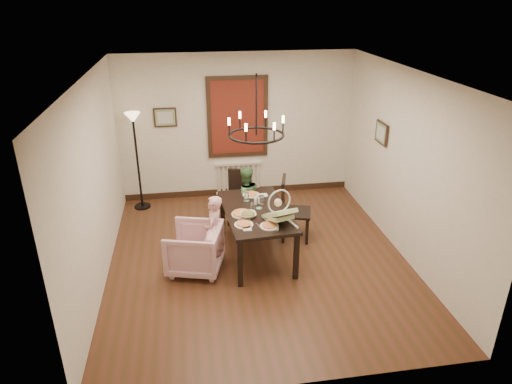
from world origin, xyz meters
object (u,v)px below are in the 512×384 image
object	(u,v)px
dining_table	(256,215)
armchair	(195,249)
chair_far	(239,197)
seated_man	(245,205)
drinking_glass	(252,207)
chair_right	(296,209)
baby_bouncer	(280,212)
elderly_woman	(214,237)
floor_lamp	(138,163)

from	to	relation	value
dining_table	armchair	size ratio (longest dim) A/B	2.21
dining_table	chair_far	distance (m)	1.18
seated_man	drinking_glass	distance (m)	0.91
seated_man	drinking_glass	bearing A→B (deg)	77.56
armchair	chair_far	bearing A→B (deg)	165.19
chair_right	armchair	xyz separation A→B (m)	(-1.68, -0.69, -0.19)
baby_bouncer	drinking_glass	size ratio (longest dim) A/B	3.98
armchair	elderly_woman	world-z (taller)	elderly_woman
chair_far	floor_lamp	distance (m)	2.01
elderly_woman	seated_man	xyz separation A→B (m)	(0.60, 1.01, 0.01)
chair_far	seated_man	size ratio (longest dim) A/B	0.98
chair_far	seated_man	distance (m)	0.33
dining_table	seated_man	size ratio (longest dim) A/B	1.78
armchair	seated_man	xyz separation A→B (m)	(0.90, 1.10, 0.13)
chair_right	drinking_glass	size ratio (longest dim) A/B	8.18
chair_far	baby_bouncer	world-z (taller)	baby_bouncer
chair_far	baby_bouncer	distance (m)	1.72
chair_right	floor_lamp	world-z (taller)	floor_lamp
dining_table	drinking_glass	distance (m)	0.16
seated_man	dining_table	bearing A→B (deg)	81.90
chair_right	elderly_woman	xyz separation A→B (m)	(-1.39, -0.60, -0.07)
dining_table	chair_right	distance (m)	0.85
floor_lamp	armchair	bearing A→B (deg)	-67.91
chair_right	elderly_woman	distance (m)	1.51
armchair	floor_lamp	xyz separation A→B (m)	(-0.93, 2.30, 0.55)
dining_table	elderly_woman	bearing A→B (deg)	-168.27
dining_table	chair_right	xyz separation A→B (m)	(0.73, 0.41, -0.15)
chair_far	drinking_glass	distance (m)	1.22
dining_table	seated_man	distance (m)	0.85
seated_man	chair_right	bearing A→B (deg)	140.05
drinking_glass	seated_man	bearing A→B (deg)	89.83
armchair	drinking_glass	bearing A→B (deg)	122.10
chair_far	seated_man	world-z (taller)	seated_man
dining_table	chair_right	world-z (taller)	chair_right
floor_lamp	dining_table	bearing A→B (deg)	-46.92
armchair	elderly_woman	distance (m)	0.33
chair_right	armchair	distance (m)	1.83
chair_far	chair_right	bearing A→B (deg)	-27.21
chair_right	armchair	bearing A→B (deg)	127.57
baby_bouncer	elderly_woman	bearing A→B (deg)	146.69
chair_right	baby_bouncer	size ratio (longest dim) A/B	2.06
elderly_woman	drinking_glass	bearing A→B (deg)	123.81
seated_man	baby_bouncer	xyz separation A→B (m)	(0.32, -1.28, 0.47)
baby_bouncer	chair_right	bearing A→B (deg)	45.08
dining_table	armchair	distance (m)	1.05
armchair	elderly_woman	bearing A→B (deg)	122.29
seated_man	floor_lamp	xyz separation A→B (m)	(-1.83, 1.20, 0.42)
chair_right	armchair	world-z (taller)	chair_right
baby_bouncer	dining_table	bearing A→B (deg)	102.95
chair_far	baby_bouncer	xyz separation A→B (m)	(0.39, -1.61, 0.48)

